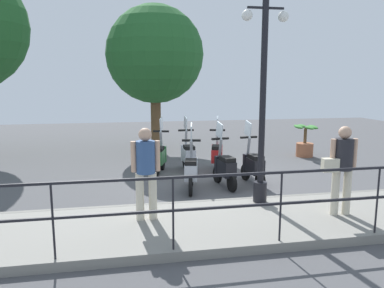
{
  "coord_description": "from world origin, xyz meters",
  "views": [
    {
      "loc": [
        -9.15,
        2.27,
        2.51
      ],
      "look_at": [
        0.2,
        0.5,
        0.9
      ],
      "focal_mm": 35.0,
      "sensor_mm": 36.0,
      "label": 1
    }
  ],
  "objects": [
    {
      "name": "potted_palm",
      "position": [
        2.26,
        -3.73,
        0.45
      ],
      "size": [
        1.06,
        0.66,
        1.05
      ],
      "color": "#9E5B3D",
      "rests_on": "ground_plane"
    },
    {
      "name": "scooter_near_0",
      "position": [
        -0.67,
        -0.85,
        0.48
      ],
      "size": [
        1.23,
        0.44,
        1.54
      ],
      "rotation": [
        0.0,
        0.0,
        0.11
      ],
      "color": "black",
      "rests_on": "ground_plane"
    },
    {
      "name": "lamp_post_near",
      "position": [
        -2.4,
        -0.37,
        1.93
      ],
      "size": [
        0.26,
        0.9,
        4.04
      ],
      "color": "black",
      "rests_on": "promenade_walkway"
    },
    {
      "name": "pedestrian_distant",
      "position": [
        -2.95,
        1.89,
        1.08
      ],
      "size": [
        0.32,
        0.49,
        1.59
      ],
      "rotation": [
        0.0,
        0.0,
        3.15
      ],
      "color": "beige",
      "rests_on": "promenade_walkway"
    },
    {
      "name": "scooter_near_2",
      "position": [
        -0.91,
        0.73,
        0.48
      ],
      "size": [
        1.22,
        0.49,
        1.54
      ],
      "rotation": [
        0.0,
        0.0,
        -0.21
      ],
      "color": "black",
      "rests_on": "ground_plane"
    },
    {
      "name": "scooter_far_2",
      "position": [
        0.83,
        1.29,
        0.48
      ],
      "size": [
        1.2,
        0.54,
        1.54
      ],
      "rotation": [
        0.0,
        0.0,
        -0.3
      ],
      "color": "black",
      "rests_on": "ground_plane"
    },
    {
      "name": "scooter_far_1",
      "position": [
        0.91,
        0.48,
        0.48
      ],
      "size": [
        1.23,
        0.44,
        1.54
      ],
      "rotation": [
        0.0,
        0.0,
        0.03
      ],
      "color": "black",
      "rests_on": "ground_plane"
    },
    {
      "name": "scooter_near_1",
      "position": [
        -0.78,
        -0.11,
        0.48
      ],
      "size": [
        1.23,
        0.46,
        1.54
      ],
      "rotation": [
        0.0,
        0.0,
        0.16
      ],
      "color": "black",
      "rests_on": "ground_plane"
    },
    {
      "name": "fence_railing",
      "position": [
        -4.2,
        0.0,
        0.91
      ],
      "size": [
        0.04,
        16.03,
        1.07
      ],
      "color": "black",
      "rests_on": "promenade_walkway"
    },
    {
      "name": "scooter_far_0",
      "position": [
        0.79,
        -0.32,
        0.48
      ],
      "size": [
        1.2,
        0.54,
        1.54
      ],
      "rotation": [
        0.0,
        0.0,
        -0.29
      ],
      "color": "black",
      "rests_on": "ground_plane"
    },
    {
      "name": "pedestrian_with_bag",
      "position": [
        -3.35,
        -1.5,
        1.08
      ],
      "size": [
        0.34,
        0.65,
        1.59
      ],
      "rotation": [
        0.0,
        0.0,
        -0.07
      ],
      "color": "beige",
      "rests_on": "promenade_walkway"
    },
    {
      "name": "promenade_walkway",
      "position": [
        -3.15,
        0.0,
        0.07
      ],
      "size": [
        2.2,
        20.0,
        0.15
      ],
      "color": "gray",
      "rests_on": "ground_plane"
    },
    {
      "name": "tree_distant",
      "position": [
        4.22,
        1.06,
        3.4
      ],
      "size": [
        3.39,
        3.39,
        5.11
      ],
      "color": "brown",
      "rests_on": "ground_plane"
    },
    {
      "name": "ground_plane",
      "position": [
        0.0,
        0.0,
        0.0
      ],
      "size": [
        28.0,
        28.0,
        0.0
      ],
      "primitive_type": "plane",
      "color": "#4C4C4F"
    }
  ]
}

